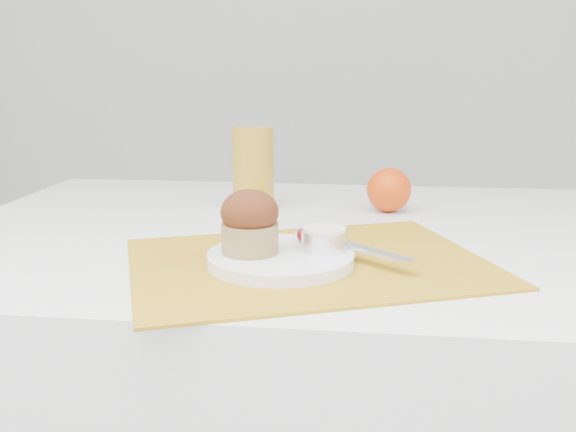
# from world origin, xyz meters

# --- Properties ---
(placemat) EXTENTS (0.56, 0.49, 0.00)m
(placemat) POSITION_xyz_m (0.01, -0.13, 0.75)
(placemat) COLOR #BA8B19
(placemat) RESTS_ON table
(plate) EXTENTS (0.25, 0.25, 0.02)m
(plate) POSITION_xyz_m (-0.03, -0.15, 0.76)
(plate) COLOR white
(plate) RESTS_ON placemat
(ramekin) EXTENTS (0.07, 0.07, 0.03)m
(ramekin) POSITION_xyz_m (0.03, -0.13, 0.78)
(ramekin) COLOR silver
(ramekin) RESTS_ON plate
(cream) EXTENTS (0.07, 0.07, 0.01)m
(cream) POSITION_xyz_m (0.03, -0.13, 0.80)
(cream) COLOR white
(cream) RESTS_ON ramekin
(raspberry_near) EXTENTS (0.02, 0.02, 0.02)m
(raspberry_near) POSITION_xyz_m (-0.00, -0.10, 0.78)
(raspberry_near) COLOR #5F0205
(raspberry_near) RESTS_ON plate
(raspberry_far) EXTENTS (0.02, 0.02, 0.02)m
(raspberry_far) POSITION_xyz_m (0.01, -0.11, 0.78)
(raspberry_far) COLOR #570211
(raspberry_far) RESTS_ON plate
(butter_knife) EXTENTS (0.17, 0.15, 0.01)m
(butter_knife) POSITION_xyz_m (0.06, -0.11, 0.77)
(butter_knife) COLOR silver
(butter_knife) RESTS_ON plate
(orange) EXTENTS (0.08, 0.08, 0.08)m
(orange) POSITION_xyz_m (0.12, 0.19, 0.79)
(orange) COLOR #E34508
(orange) RESTS_ON table
(juice_glass) EXTENTS (0.09, 0.09, 0.15)m
(juice_glass) POSITION_xyz_m (-0.12, 0.19, 0.83)
(juice_glass) COLOR #B69022
(juice_glass) RESTS_ON table
(muffin) EXTENTS (0.09, 0.09, 0.08)m
(muffin) POSITION_xyz_m (-0.07, -0.15, 0.81)
(muffin) COLOR #A0844D
(muffin) RESTS_ON plate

